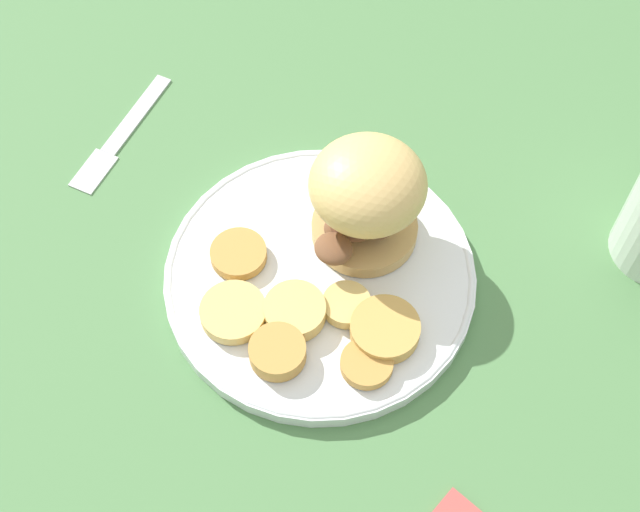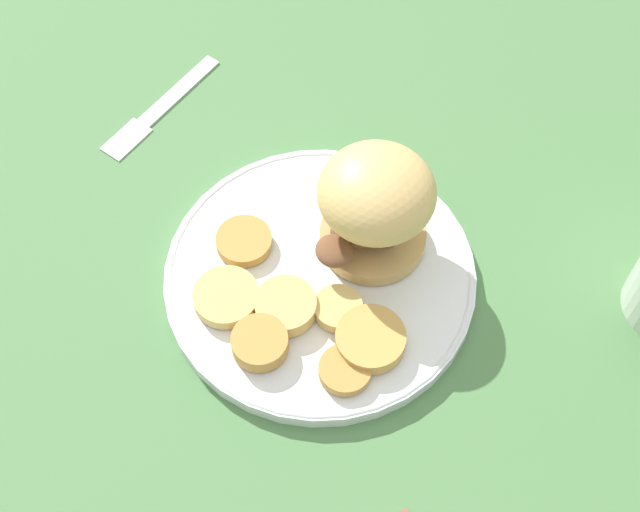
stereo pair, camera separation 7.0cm
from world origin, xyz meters
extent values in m
plane|color=#4C7A47|center=(0.00, 0.00, 0.00)|extent=(4.00, 4.00, 0.00)
cylinder|color=white|center=(0.00, 0.00, 0.01)|extent=(0.26, 0.26, 0.01)
torus|color=white|center=(0.00, 0.00, 0.01)|extent=(0.25, 0.25, 0.01)
cylinder|color=tan|center=(-0.02, 0.05, 0.02)|extent=(0.09, 0.09, 0.01)
ellipsoid|color=brown|center=(-0.02, 0.04, 0.04)|extent=(0.04, 0.05, 0.02)
ellipsoid|color=brown|center=(0.00, 0.01, 0.05)|extent=(0.04, 0.04, 0.01)
ellipsoid|color=brown|center=(-0.01, 0.05, 0.04)|extent=(0.04, 0.04, 0.01)
ellipsoid|color=brown|center=(-0.02, 0.03, 0.04)|extent=(0.04, 0.04, 0.02)
ellipsoid|color=#4C281E|center=(-0.02, 0.05, 0.04)|extent=(0.05, 0.04, 0.02)
ellipsoid|color=#563323|center=(-0.03, 0.04, 0.04)|extent=(0.04, 0.04, 0.02)
ellipsoid|color=#4C281E|center=(-0.02, 0.05, 0.04)|extent=(0.04, 0.04, 0.02)
ellipsoid|color=#DBB26B|center=(-0.02, 0.05, 0.08)|extent=(0.09, 0.09, 0.06)
cylinder|color=#BC8942|center=(0.09, 0.01, 0.02)|extent=(0.04, 0.04, 0.01)
cylinder|color=#DBB766|center=(0.02, -0.08, 0.02)|extent=(0.05, 0.05, 0.01)
cylinder|color=#DBB766|center=(0.03, -0.03, 0.02)|extent=(0.05, 0.05, 0.02)
cylinder|color=#DBB766|center=(0.04, 0.01, 0.02)|extent=(0.04, 0.04, 0.01)
cylinder|color=#BC8942|center=(0.06, -0.06, 0.02)|extent=(0.04, 0.04, 0.02)
cylinder|color=#BC8942|center=(-0.04, -0.06, 0.02)|extent=(0.05, 0.05, 0.01)
cylinder|color=tan|center=(0.07, 0.03, 0.02)|extent=(0.05, 0.05, 0.01)
cube|color=silver|center=(-0.23, -0.10, 0.00)|extent=(0.08, 0.08, 0.00)
cube|color=silver|center=(-0.17, -0.15, 0.00)|extent=(0.05, 0.05, 0.00)
camera|label=1|loc=(0.35, -0.12, 0.64)|focal=50.00mm
camera|label=2|loc=(0.36, -0.05, 0.64)|focal=50.00mm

